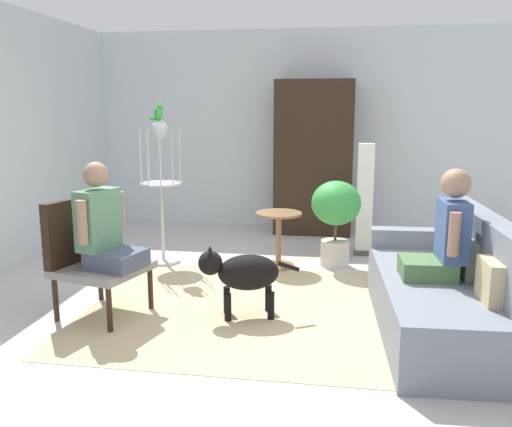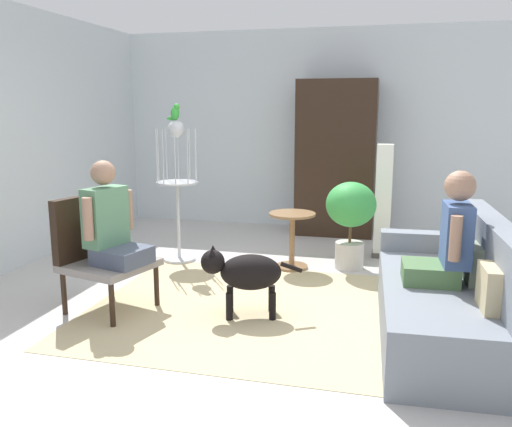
{
  "view_description": "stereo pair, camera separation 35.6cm",
  "coord_description": "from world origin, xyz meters",
  "views": [
    {
      "loc": [
        0.58,
        -4.24,
        1.69
      ],
      "look_at": [
        -0.04,
        -0.33,
        0.91
      ],
      "focal_mm": 37.58,
      "sensor_mm": 36.0,
      "label": 1
    },
    {
      "loc": [
        0.93,
        -4.17,
        1.69
      ],
      "look_at": [
        -0.04,
        -0.33,
        0.91
      ],
      "focal_mm": 37.58,
      "sensor_mm": 36.0,
      "label": 2
    }
  ],
  "objects": [
    {
      "name": "ground_plane",
      "position": [
        0.0,
        0.0,
        0.0
      ],
      "size": [
        8.11,
        8.11,
        0.0
      ],
      "primitive_type": "plane",
      "color": "beige"
    },
    {
      "name": "back_wall",
      "position": [
        0.0,
        3.44,
        1.38
      ],
      "size": [
        6.39,
        0.12,
        2.76
      ],
      "primitive_type": "cube",
      "color": "silver",
      "rests_on": "ground"
    },
    {
      "name": "area_rug",
      "position": [
        -0.05,
        0.01,
        0.0
      ],
      "size": [
        2.93,
        2.37,
        0.01
      ],
      "primitive_type": "cube",
      "color": "#C6B284",
      "rests_on": "ground"
    },
    {
      "name": "couch",
      "position": [
        1.4,
        -0.21,
        0.32
      ],
      "size": [
        0.94,
        2.0,
        0.91
      ],
      "color": "slate",
      "rests_on": "ground"
    },
    {
      "name": "armchair",
      "position": [
        -1.45,
        -0.25,
        0.53
      ],
      "size": [
        0.78,
        0.78,
        0.96
      ],
      "color": "black",
      "rests_on": "ground"
    },
    {
      "name": "person_on_couch",
      "position": [
        1.36,
        -0.23,
        0.77
      ],
      "size": [
        0.48,
        0.51,
        0.82
      ],
      "color": "#4C7043"
    },
    {
      "name": "person_on_armchair",
      "position": [
        -1.28,
        -0.3,
        0.76
      ],
      "size": [
        0.53,
        0.53,
        0.85
      ],
      "color": "#474F62"
    },
    {
      "name": "round_end_table",
      "position": [
        -0.05,
        1.28,
        0.36
      ],
      "size": [
        0.49,
        0.49,
        0.6
      ],
      "color": "olive",
      "rests_on": "ground"
    },
    {
      "name": "dog",
      "position": [
        -0.17,
        -0.14,
        0.38
      ],
      "size": [
        0.81,
        0.41,
        0.59
      ],
      "color": "black",
      "rests_on": "ground"
    },
    {
      "name": "bird_cage_stand",
      "position": [
        -1.33,
        1.26,
        0.88
      ],
      "size": [
        0.46,
        0.46,
        1.56
      ],
      "color": "silver",
      "rests_on": "ground"
    },
    {
      "name": "parrot",
      "position": [
        -1.33,
        1.26,
        1.64
      ],
      "size": [
        0.17,
        0.1,
        0.18
      ],
      "color": "green",
      "rests_on": "bird_cage_stand"
    },
    {
      "name": "potted_plant",
      "position": [
        0.55,
        1.42,
        0.6
      ],
      "size": [
        0.53,
        0.53,
        0.93
      ],
      "color": "beige",
      "rests_on": "ground"
    },
    {
      "name": "column_lamp",
      "position": [
        0.87,
        1.97,
        0.64
      ],
      "size": [
        0.2,
        0.2,
        1.29
      ],
      "color": "#4C4742",
      "rests_on": "ground"
    },
    {
      "name": "armoire_cabinet",
      "position": [
        0.22,
        3.03,
        1.03
      ],
      "size": [
        1.03,
        0.56,
        2.05
      ],
      "primitive_type": "cube",
      "color": "black",
      "rests_on": "ground"
    }
  ]
}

